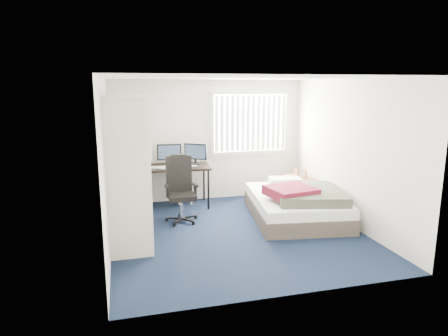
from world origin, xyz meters
The scene contains 10 objects.
ground centered at (0.00, 0.00, 0.00)m, with size 4.20×4.20×0.00m, color black.
room_shell centered at (0.00, 0.00, 1.51)m, with size 4.20×4.20×4.20m.
window_assembly centered at (0.90, 2.04, 1.60)m, with size 1.72×0.09×1.32m.
closet centered at (-1.67, 0.27, 1.35)m, with size 0.64×1.84×2.22m.
desk centered at (-0.92, 1.75, 0.84)m, with size 1.72×0.89×1.28m.
office_chair centered at (-0.79, 0.84, 0.45)m, with size 0.58×0.58×1.18m.
footstool centered at (-0.54, 1.85, 0.21)m, with size 0.39×0.34×0.27m.
nightstand centered at (1.75, 1.35, 0.47)m, with size 0.50×0.83×0.72m.
bed centered at (1.26, 0.39, 0.29)m, with size 1.81×2.25×0.67m.
pine_box centered at (-1.65, 0.00, 0.14)m, with size 0.39×0.29×0.29m, color tan.
Camera 1 is at (-1.79, -5.99, 2.40)m, focal length 32.00 mm.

